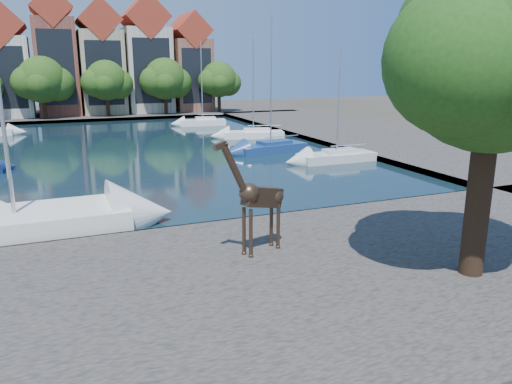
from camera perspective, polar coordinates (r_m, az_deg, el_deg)
The scene contains 20 objects.
ground at distance 22.95m, azimuth -7.39°, elevation -4.77°, with size 160.00×160.00×0.00m, color #38332B.
water_basin at distance 45.93m, azimuth -15.27°, elevation 4.59°, with size 38.00×50.00×0.08m, color black.
near_quay at distance 16.67m, azimuth -0.99°, elevation -11.36°, with size 50.00×14.00×0.50m, color #504A45.
far_quay at distance 77.52m, azimuth -18.40°, elevation 8.37°, with size 60.00×16.00×0.50m, color #504A45.
right_quay at distance 54.80m, azimuth 11.73°, elevation 6.55°, with size 14.00×52.00×0.50m, color #504A45.
plane_tree at distance 17.72m, azimuth 25.90°, elevation 13.58°, with size 8.32×6.40×10.62m.
townhouse_west_inner at distance 77.14m, azimuth -26.81°, elevation 12.85°, with size 6.43×9.18×15.15m.
townhouse_center at distance 76.99m, azimuth -21.95°, elevation 14.10°, with size 5.44×9.18×16.93m.
townhouse_east_inner at distance 77.34m, azimuth -17.34°, elevation 14.00°, with size 5.94×9.18×15.79m.
townhouse_east_mid at distance 78.23m, azimuth -12.47°, elevation 14.58°, with size 6.43×9.18×16.65m.
townhouse_east_end at distance 79.64m, azimuth -7.69°, elevation 14.05°, with size 5.44×9.18×14.43m.
far_tree_mid_west at distance 71.52m, azimuth -23.17°, elevation 11.56°, with size 7.80×6.00×8.00m.
far_tree_mid_east at distance 71.92m, azimuth -16.67°, elevation 11.98°, with size 7.02×5.40×7.52m.
far_tree_east at distance 73.19m, azimuth -10.30°, elevation 12.46°, with size 7.54×5.80×7.84m.
far_tree_far_east at distance 75.30m, azimuth -4.20°, elevation 12.58°, with size 6.76×5.20×7.36m.
giraffe_statue at distance 18.56m, azimuth 0.17°, elevation -0.60°, with size 3.04×1.34×4.46m.
sailboat_right_a at distance 39.57m, azimuth 9.20°, elevation 4.19°, with size 6.16×2.17×8.57m.
sailboat_right_b at distance 43.39m, azimuth 1.69°, elevation 5.30°, with size 6.70×3.35×11.25m.
sailboat_right_c at distance 51.71m, azimuth -0.30°, elevation 6.79°, with size 6.50×3.71×9.93m.
sailboat_right_d at distance 62.72m, azimuth -6.11°, elevation 8.11°, with size 5.76×2.86×10.01m.
Camera 1 is at (-5.44, -20.99, 7.52)m, focal length 35.00 mm.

